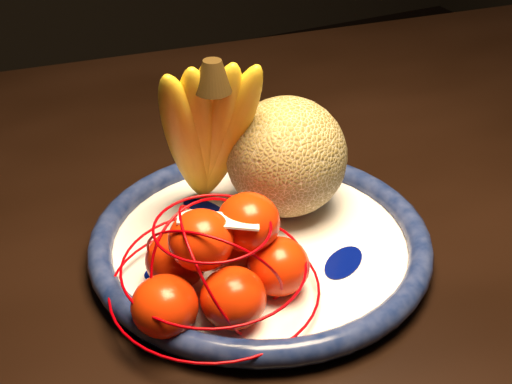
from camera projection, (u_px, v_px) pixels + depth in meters
name	position (u px, v px, depth m)	size (l,w,h in m)	color
dining_table	(384.00, 207.00, 0.97)	(1.62, 1.08, 0.77)	black
fruit_bowl	(260.00, 242.00, 0.74)	(0.36, 0.36, 0.03)	white
cantaloupe	(287.00, 157.00, 0.76)	(0.13, 0.13, 0.13)	olive
banana_bunch	(207.00, 128.00, 0.73)	(0.14, 0.13, 0.21)	yellow
mandarin_bag	(219.00, 263.00, 0.65)	(0.21, 0.21, 0.12)	#FC2903
price_tag	(219.00, 220.00, 0.63)	(0.07, 0.03, 0.00)	white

